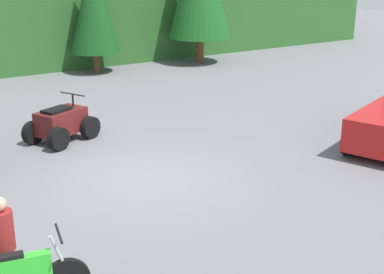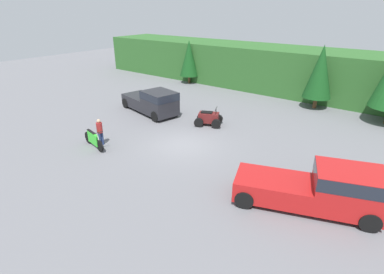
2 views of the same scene
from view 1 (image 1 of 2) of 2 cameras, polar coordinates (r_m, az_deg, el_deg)
name	(u,v)px [view 1 (image 1 of 2)]	position (r m, az deg, el deg)	size (l,w,h in m)	color
ground_plane	(145,178)	(12.49, -5.04, -4.41)	(80.00, 80.00, 0.00)	slate
tree_mid_left	(93,5)	(24.24, -10.47, 13.65)	(2.20, 2.20, 5.01)	brown
quad_atv	(61,124)	(15.26, -13.76, 1.36)	(2.18, 1.86, 1.26)	black
rider_person	(4,244)	(8.38, -19.44, -10.74)	(0.35, 0.36, 1.65)	navy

